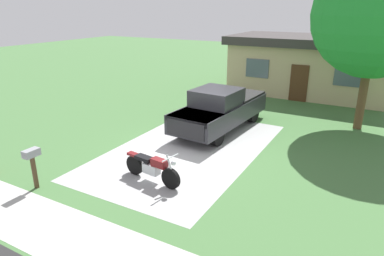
# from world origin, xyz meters

# --- Properties ---
(ground_plane) EXTENTS (80.00, 80.00, 0.00)m
(ground_plane) POSITION_xyz_m (0.00, 0.00, 0.00)
(ground_plane) COLOR #426C3A
(driveway_pad) EXTENTS (5.07, 8.73, 0.01)m
(driveway_pad) POSITION_xyz_m (0.00, 0.00, 0.00)
(driveway_pad) COLOR #A1A1A1
(driveway_pad) RESTS_ON ground
(sidewalk_strip) EXTENTS (36.00, 1.80, 0.01)m
(sidewalk_strip) POSITION_xyz_m (0.00, -6.00, 0.00)
(sidewalk_strip) COLOR #A9A9A5
(sidewalk_strip) RESTS_ON ground
(motorcycle) EXTENTS (2.20, 0.70, 1.09)m
(motorcycle) POSITION_xyz_m (0.28, -2.77, 0.47)
(motorcycle) COLOR black
(motorcycle) RESTS_ON ground
(pickup_truck) EXTENTS (2.38, 5.74, 1.90)m
(pickup_truck) POSITION_xyz_m (0.08, 2.80, 0.95)
(pickup_truck) COLOR black
(pickup_truck) RESTS_ON ground
(mailbox) EXTENTS (0.26, 0.48, 1.26)m
(mailbox) POSITION_xyz_m (-2.56, -4.83, 0.98)
(mailbox) COLOR #4C3823
(mailbox) RESTS_ON ground
(shade_tree) EXTENTS (5.13, 5.13, 7.44)m
(shade_tree) POSITION_xyz_m (5.47, 5.84, 4.86)
(shade_tree) COLOR brown
(shade_tree) RESTS_ON ground
(neighbor_house) EXTENTS (9.60, 5.60, 3.50)m
(neighbor_house) POSITION_xyz_m (1.98, 11.83, 1.79)
(neighbor_house) COLOR tan
(neighbor_house) RESTS_ON ground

